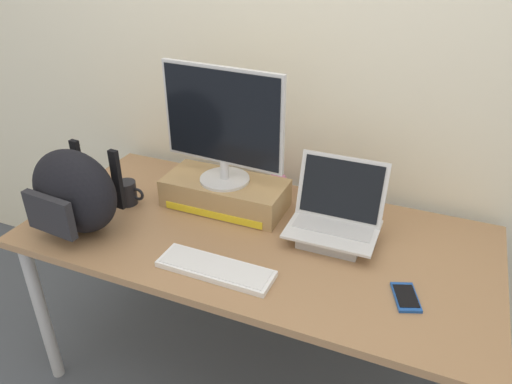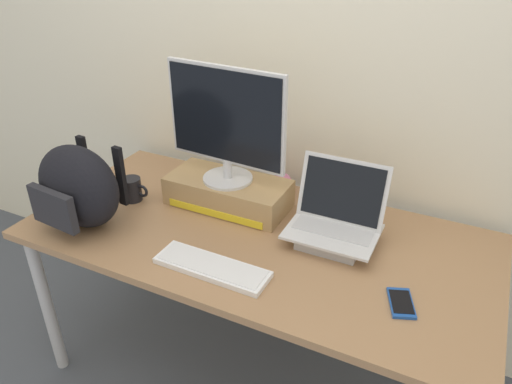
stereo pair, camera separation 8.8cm
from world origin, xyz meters
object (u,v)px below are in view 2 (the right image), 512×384
Objects in this scene: open_laptop at (334,227)px; plush_toy at (282,183)px; external_keyboard at (212,267)px; cell_phone at (401,303)px; coffee_mug at (132,189)px; desktop_monitor at (226,124)px; toner_box_yellow at (228,192)px; messenger_backpack at (78,187)px.

open_laptop is 0.41m from plush_toy.
cell_phone is at bearing 10.99° from external_keyboard.
coffee_mug is 1.41× the size of plush_toy.
desktop_monitor is 0.40m from plush_toy.
toner_box_yellow is at bearing 112.25° from external_keyboard.
toner_box_yellow is 0.44m from external_keyboard.
desktop_monitor is 5.79× the size of plush_toy.
messenger_backpack is at bearing 177.69° from external_keyboard.
external_keyboard is at bearing 169.42° from cell_phone.
desktop_monitor is 0.60m from messenger_backpack.
plush_toy is (-0.32, 0.26, -0.01)m from open_laptop.
desktop_monitor is at bearing 138.42° from cell_phone.
open_laptop is (0.47, -0.06, -0.30)m from desktop_monitor.
open_laptop is at bearing -38.77° from plush_toy.
messenger_backpack reaches higher than external_keyboard.
coffee_mug is 0.83× the size of cell_phone.
desktop_monitor is 4.10× the size of coffee_mug.
toner_box_yellow is 4.03× the size of coffee_mug.
open_laptop reaches higher than plush_toy.
toner_box_yellow is at bearing 138.34° from cell_phone.
external_keyboard is 1.08× the size of messenger_backpack.
desktop_monitor is at bearing 20.29° from coffee_mug.
messenger_backpack is 0.26m from coffee_mug.
desktop_monitor is 1.35× the size of messenger_backpack.
messenger_backpack is at bearing -102.78° from coffee_mug.
toner_box_yellow is at bearing 88.65° from desktop_monitor.
plush_toy is (0.15, 0.20, -0.02)m from toner_box_yellow.
open_laptop is at bearing 48.60° from external_keyboard.
plush_toy is at bearing 91.21° from external_keyboard.
desktop_monitor is 0.90m from cell_phone.
open_laptop is (0.47, -0.06, -0.00)m from toner_box_yellow.
toner_box_yellow is 0.58m from messenger_backpack.
coffee_mug is at bearing 151.67° from cell_phone.
open_laptop is 2.18× the size of cell_phone.
desktop_monitor is 3.38× the size of cell_phone.
cell_phone is 0.79m from plush_toy.
coffee_mug is (-0.54, 0.26, 0.04)m from external_keyboard.
desktop_monitor is at bearing 45.83° from messenger_backpack.
toner_box_yellow is 1.53× the size of open_laptop.
toner_box_yellow is at bearing 20.44° from coffee_mug.
messenger_backpack reaches higher than cell_phone.
external_keyboard is 2.70× the size of cell_phone.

